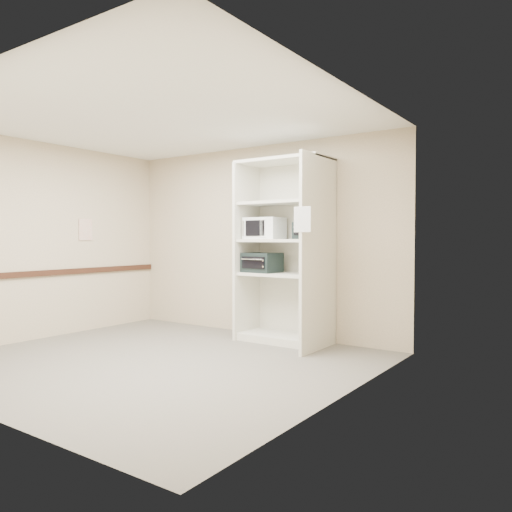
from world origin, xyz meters
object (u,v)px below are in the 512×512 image
Objects in this scene: shelving_unit at (287,257)px; toaster_oven_lower at (262,263)px; microwave at (265,228)px; toaster_oven_upper at (310,230)px.

shelving_unit is 5.09× the size of toaster_oven_lower.
shelving_unit is at bearing -3.20° from microwave.
microwave reaches higher than toaster_oven_lower.
shelving_unit is 0.53m from microwave.
microwave is 1.02× the size of toaster_oven_lower.
toaster_oven_upper is 0.81m from toaster_oven_lower.
toaster_oven_upper reaches higher than toaster_oven_lower.
shelving_unit reaches higher than toaster_oven_lower.
shelving_unit is 6.22× the size of toaster_oven_upper.
microwave is at bearing 100.40° from toaster_oven_lower.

